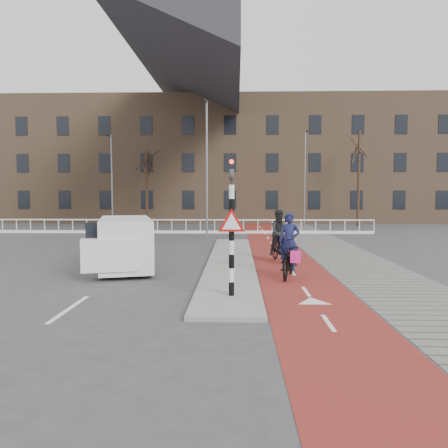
{
  "coord_description": "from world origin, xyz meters",
  "views": [
    {
      "loc": [
        -0.47,
        -13.23,
        2.78
      ],
      "look_at": [
        -1.0,
        5.0,
        1.5
      ],
      "focal_mm": 35.0,
      "sensor_mm": 36.0,
      "label": 1
    }
  ],
  "objects": [
    {
      "name": "bollard",
      "position": [
        -0.69,
        3.15,
        0.47
      ],
      "size": [
        0.12,
        0.12,
        0.69
      ],
      "primitive_type": "cylinder",
      "color": "#D1A10B",
      "rests_on": "curb_island"
    },
    {
      "name": "van",
      "position": [
        -4.52,
        2.47,
        0.99
      ],
      "size": [
        2.82,
        4.67,
        1.88
      ],
      "rotation": [
        0.0,
        0.0,
        0.26
      ],
      "color": "silver",
      "rests_on": "ground"
    },
    {
      "name": "tree_mid",
      "position": [
        -8.42,
        25.23,
        3.25
      ],
      "size": [
        0.29,
        0.29,
        6.51
      ],
      "primitive_type": "cylinder",
      "color": "black",
      "rests_on": "ground"
    },
    {
      "name": "traffic_signal",
      "position": [
        -0.6,
        -2.02,
        1.99
      ],
      "size": [
        0.8,
        0.8,
        3.68
      ],
      "color": "black",
      "rests_on": "curb_island"
    },
    {
      "name": "curb_island",
      "position": [
        -0.7,
        4.0,
        0.06
      ],
      "size": [
        1.8,
        16.0,
        0.12
      ],
      "primitive_type": "cube",
      "color": "gray",
      "rests_on": "ground"
    },
    {
      "name": "tree_right",
      "position": [
        9.85,
        24.13,
        4.03
      ],
      "size": [
        0.22,
        0.22,
        8.07
      ],
      "primitive_type": "cylinder",
      "color": "black",
      "rests_on": "ground"
    },
    {
      "name": "cyclist_far",
      "position": [
        1.29,
        4.4,
        0.88
      ],
      "size": [
        1.06,
        2.06,
        2.11
      ],
      "rotation": [
        0.0,
        0.0,
        0.25
      ],
      "color": "black",
      "rests_on": "bike_lane"
    },
    {
      "name": "cyclist_near",
      "position": [
        1.26,
        1.08,
        0.73
      ],
      "size": [
        1.22,
        2.19,
        2.14
      ],
      "rotation": [
        0.0,
        0.0,
        -0.25
      ],
      "color": "black",
      "rests_on": "bike_lane"
    },
    {
      "name": "railing",
      "position": [
        -5.0,
        17.0,
        0.31
      ],
      "size": [
        28.0,
        0.1,
        0.99
      ],
      "color": "silver",
      "rests_on": "ground"
    },
    {
      "name": "ground",
      "position": [
        0.0,
        0.0,
        0.0
      ],
      "size": [
        120.0,
        120.0,
        0.0
      ],
      "primitive_type": "plane",
      "color": "#38383A",
      "rests_on": "ground"
    },
    {
      "name": "sidewalk",
      "position": [
        4.3,
        10.0,
        0.01
      ],
      "size": [
        3.0,
        60.0,
        0.01
      ],
      "primitive_type": "cube",
      "color": "slate",
      "rests_on": "ground"
    },
    {
      "name": "streetlight_left",
      "position": [
        -10.11,
        20.32,
        3.64
      ],
      "size": [
        0.12,
        0.12,
        7.27
      ],
      "primitive_type": "cylinder",
      "color": "slate",
      "rests_on": "ground"
    },
    {
      "name": "bike_lane",
      "position": [
        1.5,
        10.0,
        0.01
      ],
      "size": [
        2.5,
        60.0,
        0.01
      ],
      "primitive_type": "cube",
      "color": "maroon",
      "rests_on": "ground"
    },
    {
      "name": "streetlight_right",
      "position": [
        5.3,
        24.04,
        4.01
      ],
      "size": [
        0.12,
        0.12,
        8.02
      ],
      "primitive_type": "cylinder",
      "color": "slate",
      "rests_on": "ground"
    },
    {
      "name": "townhouse_row",
      "position": [
        -3.0,
        32.0,
        7.81
      ],
      "size": [
        46.0,
        10.0,
        15.9
      ],
      "color": "#7F6047",
      "rests_on": "ground"
    },
    {
      "name": "streetlight_near",
      "position": [
        -2.28,
        13.41,
        4.15
      ],
      "size": [
        0.12,
        0.12,
        8.31
      ],
      "primitive_type": "cylinder",
      "color": "slate",
      "rests_on": "ground"
    }
  ]
}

